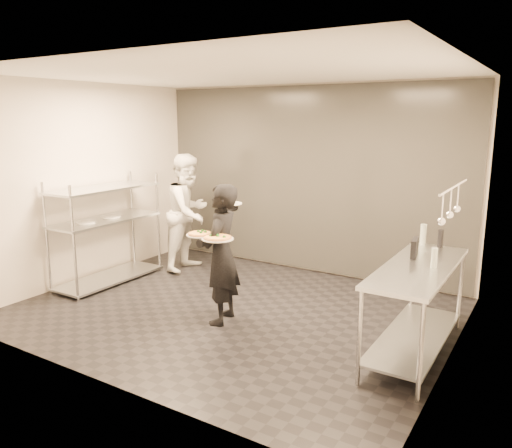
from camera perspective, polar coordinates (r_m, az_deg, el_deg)
The scene contains 13 objects.
room_shell at distance 6.81m, azimuth 2.79°, elevation 4.38°, with size 5.00×4.00×2.80m.
pass_rack at distance 7.35m, azimuth -16.75°, elevation -0.55°, with size 0.60×1.60×1.50m.
prep_counter at distance 5.14m, azimuth 17.90°, elevation -7.67°, with size 0.60×1.80×0.92m.
utensil_rail at distance 4.87m, azimuth 21.42°, elevation 2.21°, with size 0.07×1.20×0.31m.
waiter at distance 5.64m, azimuth -3.97°, elevation -3.50°, with size 0.58×0.38×1.60m, color black.
chef at distance 7.70m, azimuth -7.69°, elevation 1.33°, with size 0.87×0.67×1.78m, color white.
pizza_plate_near at distance 5.49m, azimuth -6.43°, elevation -1.14°, with size 0.30×0.30×0.05m.
pizza_plate_far at distance 5.33m, azimuth -4.41°, elevation -1.59°, with size 0.34×0.34×0.05m.
salad_plate at distance 5.85m, azimuth -3.03°, elevation 2.53°, with size 0.29×0.29×0.07m.
pos_monitor at distance 5.32m, azimuth 17.66°, elevation -2.62°, with size 0.05×0.26×0.19m, color black.
bottle_green at distance 5.81m, azimuth 18.57°, elevation -1.19°, with size 0.07×0.07×0.24m, color gray.
bottle_clear at distance 4.99m, azimuth 19.69°, elevation -3.67°, with size 0.06×0.06×0.19m, color gray.
bottle_dark at distance 5.78m, azimuth 20.32°, elevation -1.59°, with size 0.06×0.06×0.20m, color black.
Camera 1 is at (3.26, -4.73, 2.31)m, focal length 35.00 mm.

